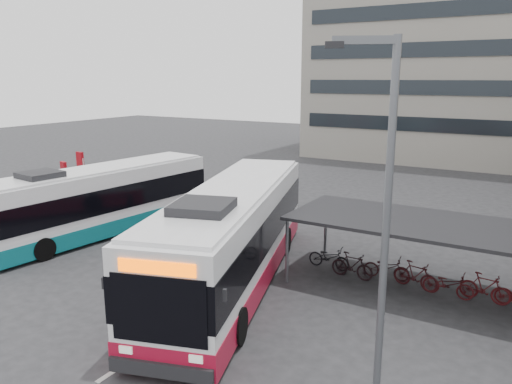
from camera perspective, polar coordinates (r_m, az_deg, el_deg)
The scene contains 10 objects.
ground at distance 19.81m, azimuth -7.80°, elevation -9.18°, with size 120.00×120.00×0.00m, color #28282B.
bike_shelter at distance 18.58m, azimuth 19.52°, elevation -7.07°, with size 10.00×4.00×2.54m.
office_block at distance 50.82m, azimuth 25.54°, elevation 17.52°, with size 30.00×15.00×25.00m, color gray.
road_markings at distance 16.26m, azimuth -7.44°, elevation -14.33°, with size 0.15×7.60×0.01m.
bus_main at distance 18.20m, azimuth -2.63°, elevation -5.07°, with size 6.65×13.35×3.88m.
bus_teal at distance 25.13m, azimuth -17.33°, elevation -0.98°, with size 3.83×12.03×3.50m.
pedestrian at distance 24.36m, azimuth -8.63°, elevation -3.09°, with size 0.55×0.36×1.50m, color black.
lamp_post at distance 10.55m, azimuth 14.16°, elevation -2.50°, with size 1.37×0.72×8.23m.
sign_totem_mid at distance 30.49m, azimuth -20.99°, elevation 0.76°, with size 0.59×0.34×2.78m.
sign_totem_north at distance 34.13m, azimuth -19.36°, elevation 2.12°, with size 0.60×0.21×2.77m.
Camera 1 is at (11.56, -14.26, 7.44)m, focal length 35.00 mm.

